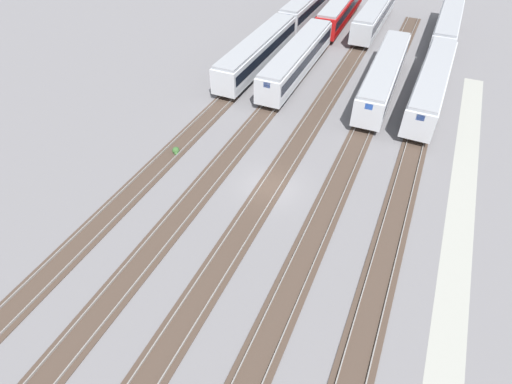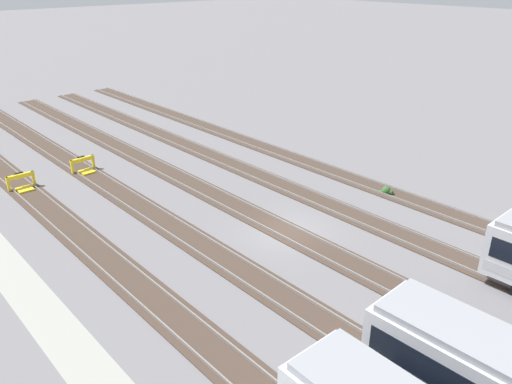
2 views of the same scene
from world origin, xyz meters
name	(u,v)px [view 1 (image 1 of 2)]	position (x,y,z in m)	size (l,w,h in m)	color
ground_plane	(270,187)	(0.00, 0.00, 0.00)	(400.00, 400.00, 0.00)	slate
service_walkway	(458,242)	(0.00, -14.23, 0.00)	(54.00, 2.00, 0.01)	#9E9E93
rail_track_nearest	(394,223)	(0.00, -9.82, 0.04)	(90.00, 2.23, 0.21)	#47382D
rail_track_near_inner	(329,204)	(0.00, -4.91, 0.04)	(90.00, 2.23, 0.21)	#47382D
rail_track_middle	(270,187)	(0.00, 0.00, 0.04)	(90.00, 2.24, 0.21)	#47382D
rail_track_far_inner	(217,171)	(0.00, 4.91, 0.04)	(90.00, 2.23, 0.21)	#47382D
rail_track_farthest	(168,156)	(0.00, 9.82, 0.04)	(90.00, 2.23, 0.21)	#47382D
subway_car_front_row_leftmost	(309,4)	(38.27, 9.83, 2.04)	(18.02, 2.99, 3.70)	silver
subway_car_front_row_left_inner	(431,84)	(19.41, -9.76, 2.04)	(18.05, 3.20, 3.70)	silver
subway_car_front_row_centre	(448,24)	(38.06, -9.81, 2.04)	(18.01, 2.88, 3.70)	silver
subway_car_front_row_right_inner	(297,59)	(19.41, 4.90, 2.04)	(18.02, 2.97, 3.70)	silver
subway_car_front_row_rightmost	(258,52)	(19.41, 9.80, 2.04)	(18.01, 2.87, 3.70)	silver
subway_car_back_row_leftmost	(341,9)	(38.31, 4.94, 2.04)	(18.07, 3.28, 3.70)	#B71414
subway_car_back_row_centre	(384,75)	(19.41, -4.92, 2.04)	(18.06, 3.20, 3.70)	silver
subway_car_back_row_rightmost	(375,14)	(38.30, -0.02, 2.04)	(18.01, 2.92, 3.70)	silver
weed_clump	(176,151)	(0.80, 9.47, 0.24)	(0.92, 0.70, 0.64)	#38602D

